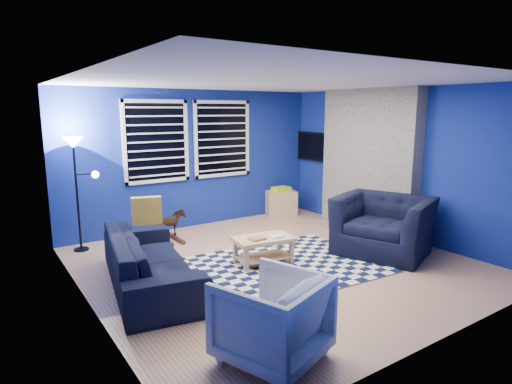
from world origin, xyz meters
TOP-DOWN VIEW (x-y plane):
  - floor at (0.00, 0.00)m, footprint 5.00×5.00m
  - ceiling at (0.00, 0.00)m, footprint 5.00×5.00m
  - wall_back at (0.00, 2.50)m, footprint 5.00×0.00m
  - wall_left at (-2.50, 0.00)m, footprint 0.00×5.00m
  - wall_right at (2.50, 0.00)m, footprint 0.00×5.00m
  - fireplace at (2.36, 0.50)m, footprint 0.65×2.00m
  - window_left at (-0.75, 2.46)m, footprint 1.17×0.06m
  - window_right at (0.55, 2.46)m, footprint 1.17×0.06m
  - tv at (2.45, 2.00)m, footprint 0.07×1.00m
  - rug at (0.04, -0.13)m, footprint 2.63×2.16m
  - sofa at (-1.75, 0.25)m, footprint 2.39×1.28m
  - armchair_big at (1.61, -0.52)m, footprint 1.65×1.56m
  - armchair_bent at (-1.44, -1.86)m, footprint 1.04×1.06m
  - rocking_horse at (-0.82, 1.83)m, footprint 0.37×0.57m
  - coffee_table at (-0.16, 0.09)m, footprint 0.88×0.59m
  - cabinet at (1.79, 2.25)m, footprint 0.70×0.59m
  - floor_lamp at (-2.13, 2.16)m, footprint 0.47×0.29m
  - throw_pillow at (-1.60, 0.70)m, footprint 0.40×0.21m

SIDE VIEW (x-z plane):
  - floor at x=0.00m, z-range 0.00..0.00m
  - rug at x=0.04m, z-range 0.00..0.02m
  - cabinet at x=1.79m, z-range -0.03..0.56m
  - coffee_table at x=-0.16m, z-range 0.08..0.49m
  - rocking_horse at x=-0.82m, z-range 0.07..0.51m
  - sofa at x=-1.75m, z-range 0.00..0.66m
  - armchair_bent at x=-1.44m, z-range 0.00..0.76m
  - armchair_big at x=1.61m, z-range 0.00..0.86m
  - throw_pillow at x=-1.60m, z-range 0.66..1.02m
  - fireplace at x=2.36m, z-range -0.05..2.45m
  - wall_back at x=0.00m, z-range -1.25..3.75m
  - wall_left at x=-2.50m, z-range -1.25..3.75m
  - wall_right at x=2.50m, z-range -1.25..3.75m
  - tv at x=2.45m, z-range 1.11..1.69m
  - floor_lamp at x=-2.13m, z-range 0.56..2.30m
  - window_left at x=-0.75m, z-range 0.89..2.31m
  - window_right at x=0.55m, z-range 0.89..2.31m
  - ceiling at x=0.00m, z-range 2.50..2.50m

